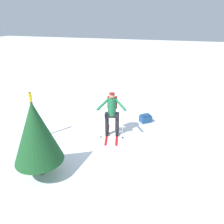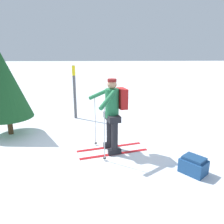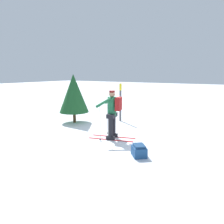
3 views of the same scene
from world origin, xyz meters
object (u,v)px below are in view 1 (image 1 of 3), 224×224
Objects in this scene: dropped_backpack at (146,118)px; trail_marker at (33,113)px; pine_tree at (36,132)px; skier at (112,111)px.

trail_marker reaches higher than dropped_backpack.
dropped_backpack is 0.32× the size of trail_marker.
pine_tree reaches higher than dropped_backpack.
skier is 2.03m from dropped_backpack.
skier is at bearing -65.74° from trail_marker.
pine_tree is at bearing -140.15° from trail_marker.
trail_marker is at bearing 114.26° from skier.
skier is 2.90× the size of dropped_backpack.
dropped_backpack is 0.26× the size of pine_tree.
pine_tree reaches higher than skier.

